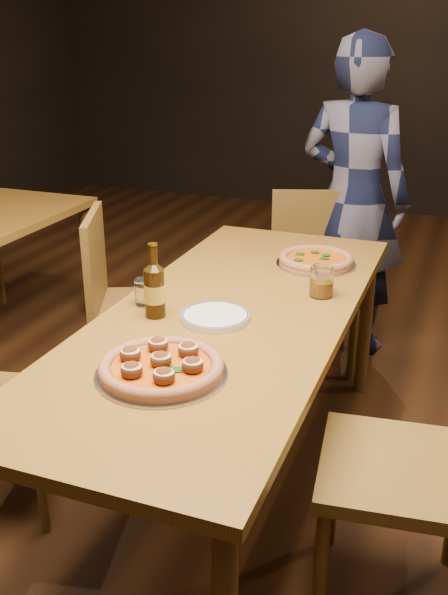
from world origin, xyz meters
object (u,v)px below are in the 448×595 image
(pizza_margherita, at_px, (316,260))
(water_glass, at_px, (145,292))
(chair_main_e, at_px, (401,467))
(diner, at_px, (353,199))
(plate_stack, at_px, (215,317))
(beer_bottle, at_px, (155,291))
(table_main, at_px, (229,330))
(amber_glass, at_px, (322,282))
(chair_main_nw, at_px, (8,402))
(pizza_meatball, at_px, (161,367))
(chair_main_sw, at_px, (145,307))
(chair_end, at_px, (314,281))

(pizza_margherita, bearing_deg, water_glass, -126.43)
(chair_main_e, xyz_separation_m, diner, (-0.49, 1.77, 0.34))
(plate_stack, bearing_deg, beer_bottle, -168.71)
(table_main, xyz_separation_m, water_glass, (-0.30, -0.04, 0.12))
(plate_stack, xyz_separation_m, amber_glass, (0.28, 0.34, 0.04))
(chair_main_nw, bearing_deg, pizza_margherita, -57.70)
(pizza_meatball, height_order, amber_glass, amber_glass)
(table_main, height_order, beer_bottle, beer_bottle)
(pizza_margherita, bearing_deg, pizza_meatball, -99.70)
(chair_main_sw, height_order, pizza_margherita, chair_main_sw)
(chair_main_nw, bearing_deg, diner, -39.68)
(chair_main_sw, height_order, amber_glass, chair_main_sw)
(water_glass, bearing_deg, diner, 73.13)
(chair_main_e, bearing_deg, table_main, -123.10)
(pizza_meatball, distance_m, amber_glass, 0.80)
(chair_main_nw, height_order, amber_glass, amber_glass)
(table_main, height_order, plate_stack, plate_stack)
(beer_bottle, bearing_deg, pizza_meatball, -61.44)
(chair_end, relative_size, pizza_meatball, 2.47)
(amber_glass, bearing_deg, pizza_meatball, -110.84)
(beer_bottle, height_order, amber_glass, beer_bottle)
(chair_main_sw, xyz_separation_m, chair_main_e, (1.24, -0.81, 0.01))
(pizza_margherita, distance_m, diner, 0.87)
(amber_glass, bearing_deg, chair_main_sw, 164.20)
(chair_main_sw, distance_m, water_glass, 0.69)
(chair_main_sw, bearing_deg, pizza_margherita, -106.40)
(plate_stack, xyz_separation_m, water_glass, (-0.28, 0.05, 0.03))
(plate_stack, distance_m, beer_bottle, 0.22)
(diner, bearing_deg, chair_main_nw, 76.62)
(chair_main_sw, height_order, water_glass, chair_main_sw)
(amber_glass, bearing_deg, diner, 95.25)
(table_main, bearing_deg, plate_stack, -101.15)
(plate_stack, height_order, diner, diner)
(pizza_meatball, bearing_deg, plate_stack, 89.57)
(amber_glass, bearing_deg, beer_bottle, -141.72)
(chair_end, distance_m, diner, 0.49)
(water_glass, relative_size, diner, 0.06)
(table_main, bearing_deg, diner, 83.97)
(pizza_meatball, distance_m, pizza_margherita, 1.09)
(chair_end, distance_m, pizza_margherita, 0.65)
(chair_main_sw, relative_size, pizza_meatball, 2.57)
(chair_end, bearing_deg, beer_bottle, -120.35)
(chair_main_sw, distance_m, plate_stack, 0.87)
(table_main, bearing_deg, pizza_meatball, -92.35)
(amber_glass, distance_m, diner, 1.20)
(beer_bottle, distance_m, diner, 1.62)
(table_main, distance_m, chair_main_sw, 0.80)
(table_main, xyz_separation_m, chair_main_e, (0.64, -0.32, -0.19))
(plate_stack, relative_size, water_glass, 2.48)
(table_main, relative_size, plate_stack, 8.78)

